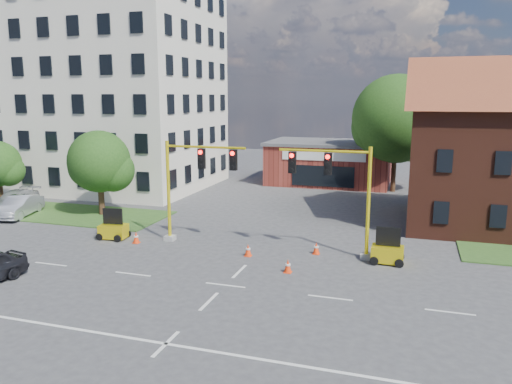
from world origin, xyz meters
TOP-DOWN VIEW (x-y plane):
  - ground at (0.00, 0.00)m, footprint 120.00×120.00m
  - grass_verge_nw at (-20.00, 10.00)m, footprint 22.00×6.00m
  - lane_markings at (0.00, -3.00)m, footprint 60.00×36.00m
  - office_block at (-20.00, 21.90)m, footprint 18.40×15.40m
  - brick_shop at (0.00, 29.98)m, footprint 12.40×8.40m
  - tree_large at (6.91, 27.08)m, footprint 8.54×8.13m
  - tree_nw_front at (-13.77, 10.58)m, footprint 4.82×4.60m
  - tree_nw_rear at (-23.81, 11.08)m, footprint 3.89×3.71m
  - signal_mast_west at (-4.36, 6.00)m, footprint 5.30×0.60m
  - signal_mast_east at (4.36, 6.00)m, footprint 5.30×0.60m
  - trailer_west at (-9.53, 5.23)m, footprint 1.76×1.29m
  - trailer_east at (7.14, 5.64)m, footprint 1.68×1.13m
  - cone_a at (-7.69, 4.84)m, footprint 0.40×0.40m
  - cone_b at (-0.37, 4.50)m, footprint 0.40×0.40m
  - cone_c at (2.41, 2.59)m, footprint 0.40×0.40m
  - cone_d at (3.21, 6.02)m, footprint 0.40×0.40m
  - pickup_white at (11.52, 14.22)m, footprint 6.17×4.48m
  - sedan_silver_front at (-19.60, 8.27)m, footprint 2.82×5.00m
  - sedan_silver_rear at (-21.70, 10.08)m, footprint 3.12×5.44m

SIDE VIEW (x-z plane):
  - ground at x=0.00m, z-range 0.00..0.00m
  - lane_markings at x=0.00m, z-range 0.00..0.01m
  - grass_verge_nw at x=-20.00m, z-range 0.00..0.08m
  - cone_a at x=-7.69m, z-range -0.01..0.69m
  - cone_b at x=-0.37m, z-range -0.01..0.69m
  - cone_c at x=2.41m, z-range -0.01..0.69m
  - cone_d at x=3.21m, z-range -0.01..0.69m
  - trailer_west at x=-9.53m, z-range -0.35..1.52m
  - trailer_east at x=7.14m, z-range -0.35..1.54m
  - sedan_silver_rear at x=-21.70m, z-range 0.00..1.49m
  - pickup_white at x=11.52m, z-range 0.00..1.56m
  - sedan_silver_front at x=-19.60m, z-range 0.00..1.56m
  - brick_shop at x=0.00m, z-range 0.01..4.31m
  - tree_nw_rear at x=-23.81m, z-range 0.64..5.93m
  - tree_nw_front at x=-13.77m, z-range 0.71..7.09m
  - signal_mast_west at x=-4.36m, z-range 0.82..7.02m
  - signal_mast_east at x=4.36m, z-range 0.82..7.02m
  - tree_large at x=6.91m, z-range 1.08..11.94m
  - office_block at x=-20.00m, z-range 0.01..20.61m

